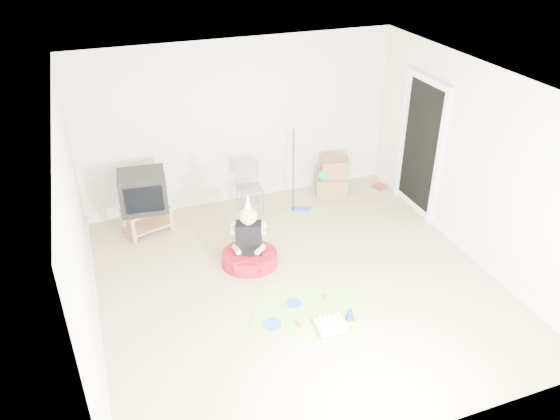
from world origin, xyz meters
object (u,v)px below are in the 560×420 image
object	(u,v)px
tv_stand	(147,218)
crt_tv	(143,191)
folding_chair	(250,189)
birthday_cake	(330,326)
seated_woman	(249,250)
cardboard_boxes	(332,178)

from	to	relation	value
tv_stand	crt_tv	size ratio (longest dim) A/B	1.13
folding_chair	birthday_cake	size ratio (longest dim) A/B	2.44
seated_woman	folding_chair	bearing A→B (deg)	72.19
tv_stand	seated_woman	distance (m)	1.77
folding_chair	tv_stand	bearing A→B (deg)	-177.92
cardboard_boxes	seated_woman	xyz separation A→B (m)	(-1.90, -1.47, -0.07)
folding_chair	birthday_cake	xyz separation A→B (m)	(0.05, -2.92, -0.36)
folding_chair	seated_woman	bearing A→B (deg)	-107.81
seated_woman	cardboard_boxes	bearing A→B (deg)	37.70
folding_chair	seated_woman	size ratio (longest dim) A/B	0.77
seated_woman	birthday_cake	distance (m)	1.62
crt_tv	folding_chair	world-z (taller)	crt_tv
tv_stand	cardboard_boxes	bearing A→B (deg)	2.64
tv_stand	folding_chair	distance (m)	1.62
folding_chair	crt_tv	bearing A→B (deg)	-177.92
crt_tv	cardboard_boxes	xyz separation A→B (m)	(3.07, 0.14, -0.38)
tv_stand	crt_tv	bearing A→B (deg)	0.00
cardboard_boxes	seated_woman	world-z (taller)	seated_woman
birthday_cake	seated_woman	bearing A→B (deg)	107.99
tv_stand	seated_woman	size ratio (longest dim) A/B	0.68
seated_woman	birthday_cake	size ratio (longest dim) A/B	3.17
birthday_cake	crt_tv	bearing A→B (deg)	120.25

